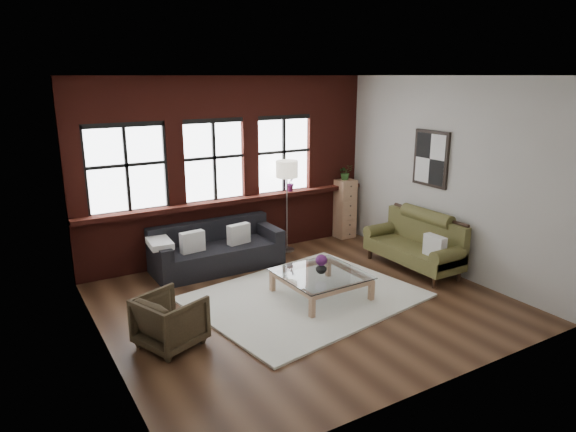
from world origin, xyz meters
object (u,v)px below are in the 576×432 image
vintage_settee (413,242)px  drawer_chest (344,208)px  armchair (170,321)px  vase (321,268)px  dark_sofa (217,246)px  floor_lamp (287,203)px  coffee_table (321,285)px

vintage_settee → drawer_chest: bearing=86.8°
armchair → vase: size_ratio=4.21×
armchair → dark_sofa: bearing=-57.5°
vintage_settee → floor_lamp: (-1.33, 1.94, 0.45)m
vintage_settee → drawer_chest: size_ratio=1.52×
coffee_table → armchair: bearing=-174.5°
armchair → drawer_chest: bearing=-82.9°
dark_sofa → vintage_settee: 3.32m
vintage_settee → vase: (-1.98, -0.15, -0.02)m
coffee_table → floor_lamp: size_ratio=0.63×
armchair → coffee_table: armchair is taller
floor_lamp → vase: bearing=-107.4°
floor_lamp → dark_sofa: bearing=-172.5°
vintage_settee → drawer_chest: 2.09m
coffee_table → dark_sofa: bearing=114.2°
armchair → floor_lamp: floor_lamp is taller
dark_sofa → coffee_table: bearing=-65.8°
coffee_table → vase: bearing=-90.0°
coffee_table → floor_lamp: floor_lamp is taller
vintage_settee → floor_lamp: bearing=124.5°
drawer_chest → coffee_table: bearing=-133.3°
vintage_settee → armchair: size_ratio=2.53×
vintage_settee → floor_lamp: 2.39m
armchair → vintage_settee: bearing=-106.8°
dark_sofa → vase: dark_sofa is taller
dark_sofa → floor_lamp: floor_lamp is taller
drawer_chest → vase: bearing=-133.3°
dark_sofa → armchair: size_ratio=3.06×
dark_sofa → drawer_chest: drawer_chest is taller
drawer_chest → floor_lamp: bearing=-174.3°
coffee_table → drawer_chest: drawer_chest is taller
dark_sofa → floor_lamp: bearing=7.5°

